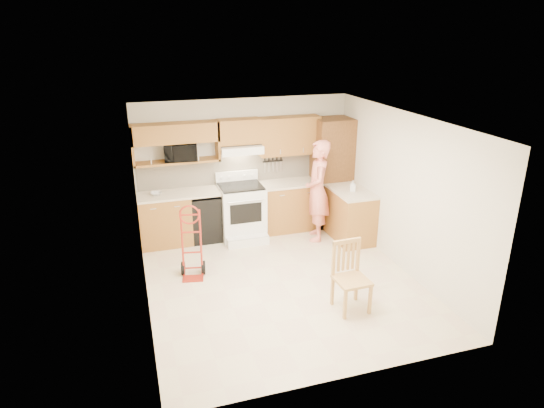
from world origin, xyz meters
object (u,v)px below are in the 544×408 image
range (242,207)px  hand_truck (191,245)px  microwave (180,152)px  person (317,191)px  dining_chair (352,278)px

range → hand_truck: (-1.11, -1.24, -0.05)m
microwave → hand_truck: size_ratio=0.52×
person → dining_chair: (-0.45, -2.35, -0.44)m
microwave → hand_truck: 1.88m
microwave → hand_truck: bearing=-87.9°
person → hand_truck: (-2.40, -0.79, -0.38)m
dining_chair → range: bearing=104.3°
hand_truck → dining_chair: (1.95, -1.57, -0.05)m
hand_truck → person: bearing=29.4°
person → hand_truck: bearing=-55.2°
dining_chair → person: bearing=76.8°
dining_chair → microwave: bearing=118.6°
microwave → range: microwave is taller
person → dining_chair: 2.44m
person → hand_truck: size_ratio=1.71×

